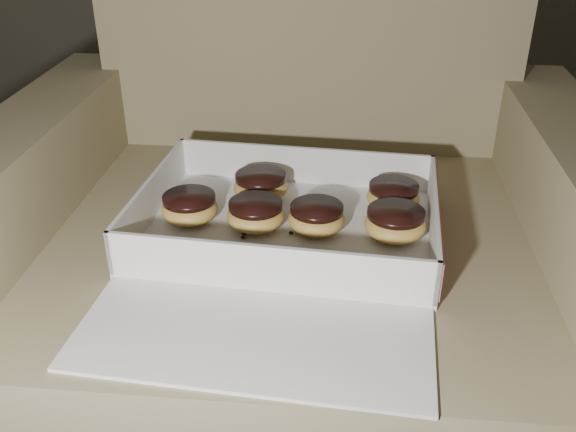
% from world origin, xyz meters
% --- Properties ---
extents(armchair, '(0.94, 0.80, 0.99)m').
position_xyz_m(armchair, '(0.25, 0.66, 0.31)').
color(armchair, '#857754').
rests_on(armchair, floor).
extents(bakery_box, '(0.45, 0.52, 0.07)m').
position_xyz_m(bakery_box, '(0.24, 0.54, 0.45)').
color(bakery_box, white).
rests_on(bakery_box, armchair).
extents(donut_a, '(0.08, 0.08, 0.04)m').
position_xyz_m(donut_a, '(0.20, 0.58, 0.47)').
color(donut_a, gold).
rests_on(donut_a, bakery_box).
extents(donut_b, '(0.08, 0.08, 0.04)m').
position_xyz_m(donut_b, '(0.28, 0.58, 0.47)').
color(donut_b, gold).
rests_on(donut_b, bakery_box).
extents(donut_c, '(0.09, 0.09, 0.04)m').
position_xyz_m(donut_c, '(0.19, 0.67, 0.47)').
color(donut_c, gold).
rests_on(donut_c, bakery_box).
extents(donut_d, '(0.08, 0.08, 0.04)m').
position_xyz_m(donut_d, '(0.40, 0.66, 0.47)').
color(donut_d, gold).
rests_on(donut_d, bakery_box).
extents(donut_e, '(0.08, 0.08, 0.04)m').
position_xyz_m(donut_e, '(0.09, 0.59, 0.47)').
color(donut_e, gold).
rests_on(donut_e, bakery_box).
extents(donut_f, '(0.09, 0.09, 0.04)m').
position_xyz_m(donut_f, '(0.40, 0.57, 0.47)').
color(donut_f, gold).
rests_on(donut_f, bakery_box).
extents(crumb_a, '(0.01, 0.01, 0.00)m').
position_xyz_m(crumb_a, '(0.25, 0.56, 0.45)').
color(crumb_a, black).
rests_on(crumb_a, bakery_box).
extents(crumb_b, '(0.01, 0.01, 0.00)m').
position_xyz_m(crumb_b, '(0.18, 0.55, 0.45)').
color(crumb_b, black).
rests_on(crumb_b, bakery_box).
extents(crumb_c, '(0.01, 0.01, 0.00)m').
position_xyz_m(crumb_c, '(0.28, 0.44, 0.45)').
color(crumb_c, black).
rests_on(crumb_c, bakery_box).
extents(crumb_d, '(0.01, 0.01, 0.00)m').
position_xyz_m(crumb_d, '(0.18, 0.54, 0.45)').
color(crumb_d, black).
rests_on(crumb_d, bakery_box).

